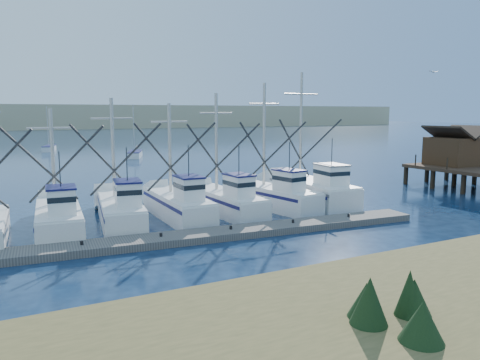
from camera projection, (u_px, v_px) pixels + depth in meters
name	position (u px, v px, depth m)	size (l,w,h in m)	color
ground	(366.00, 248.00, 24.08)	(500.00, 500.00, 0.00)	#0B1B34
floating_dock	(179.00, 238.00, 25.22)	(30.08, 2.01, 0.40)	slate
dune_ridge	(39.00, 117.00, 208.14)	(360.00, 60.00, 10.00)	tan
trawler_fleet	(162.00, 206.00, 29.98)	(29.86, 9.52, 10.15)	white
sailboat_near	(135.00, 154.00, 72.27)	(3.78, 6.46, 8.10)	white
sailboat_far	(49.00, 148.00, 83.93)	(2.98, 6.05, 8.10)	white
flying_gull	(433.00, 72.00, 34.46)	(0.95, 0.17, 0.17)	white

